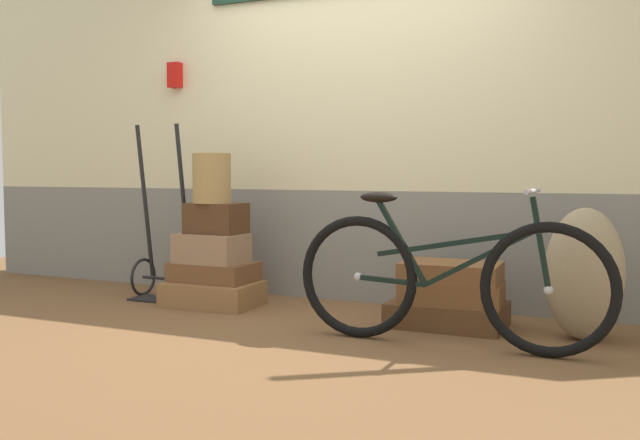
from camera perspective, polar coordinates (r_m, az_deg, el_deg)
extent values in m
cube|color=brown|center=(4.53, -0.69, -8.65)|extent=(9.13, 5.20, 0.06)
cube|color=gray|center=(5.23, 3.29, -2.06)|extent=(7.13, 0.20, 0.82)
cube|color=beige|center=(5.27, 3.35, 13.37)|extent=(7.13, 0.20, 2.00)
cube|color=red|center=(5.88, -11.74, 11.47)|extent=(0.10, 0.08, 0.20)
cube|color=olive|center=(5.09, -8.71, -5.96)|extent=(0.67, 0.47, 0.17)
cube|color=brown|center=(5.11, -8.63, -4.18)|extent=(0.59, 0.39, 0.14)
cube|color=#937051|center=(5.07, -8.83, -2.29)|extent=(0.49, 0.34, 0.21)
cube|color=#4C2D19|center=(5.07, -8.46, 0.14)|extent=(0.41, 0.29, 0.22)
cube|color=brown|center=(4.45, 10.33, -7.56)|extent=(0.70, 0.47, 0.15)
cube|color=brown|center=(4.41, 10.71, -5.83)|extent=(0.64, 0.47, 0.13)
cube|color=brown|center=(4.39, 10.61, -4.20)|extent=(0.61, 0.41, 0.12)
cylinder|color=#A8844C|center=(5.05, -8.81, 3.38)|extent=(0.27, 0.27, 0.35)
torus|color=black|center=(5.58, -14.20, -4.52)|extent=(0.02, 0.29, 0.29)
torus|color=black|center=(5.33, -10.69, -4.86)|extent=(0.02, 0.29, 0.29)
cylinder|color=black|center=(5.45, -12.49, -4.69)|extent=(0.42, 0.02, 0.02)
cylinder|color=black|center=(5.51, -14.06, 1.47)|extent=(0.03, 0.19, 1.16)
cylinder|color=black|center=(5.29, -11.04, 1.41)|extent=(0.03, 0.19, 1.16)
cube|color=black|center=(5.39, -13.17, -6.30)|extent=(0.38, 0.22, 0.02)
ellipsoid|color=#9E8966|center=(4.26, 20.72, -4.14)|extent=(0.43, 0.37, 0.76)
torus|color=black|center=(4.05, 3.12, -4.65)|extent=(0.71, 0.06, 0.71)
sphere|color=#B2B2B7|center=(4.05, 3.12, -4.65)|extent=(0.05, 0.05, 0.05)
torus|color=black|center=(3.80, 18.12, -5.43)|extent=(0.71, 0.06, 0.71)
sphere|color=#B2B2B7|center=(3.80, 18.12, -5.43)|extent=(0.05, 0.05, 0.05)
cube|color=black|center=(3.84, 12.65, -3.14)|extent=(0.58, 0.03, 0.34)
cube|color=black|center=(3.94, 6.67, -1.81)|extent=(0.30, 0.03, 0.47)
cube|color=black|center=(3.99, 5.80, -4.94)|extent=(0.40, 0.03, 0.05)
cube|color=black|center=(3.86, 10.66, -1.90)|extent=(0.85, 0.03, 0.18)
cube|color=black|center=(3.77, 17.53, -1.82)|extent=(0.12, 0.03, 0.48)
ellipsoid|color=black|center=(3.97, 4.80, 1.86)|extent=(0.22, 0.09, 0.06)
cylinder|color=#A5A5AD|center=(3.76, 16.95, 2.28)|extent=(0.03, 0.46, 0.02)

